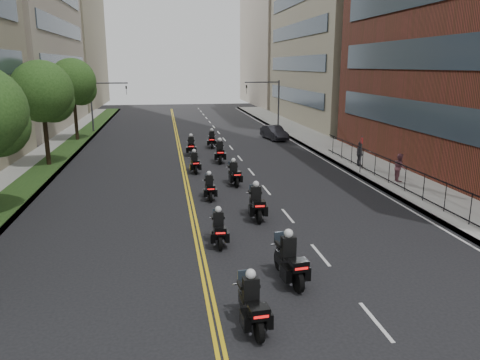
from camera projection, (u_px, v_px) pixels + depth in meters
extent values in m
plane|color=black|center=(269.00, 331.00, 13.15)|extent=(160.00, 160.00, 0.00)
cube|color=gray|center=(344.00, 154.00, 38.96)|extent=(4.00, 90.00, 0.15)
cube|color=gray|center=(41.00, 163.00, 35.25)|extent=(4.00, 90.00, 0.15)
cube|color=#1C3C15|center=(52.00, 162.00, 35.35)|extent=(2.00, 90.00, 0.04)
cube|color=#333F4C|center=(420.00, 124.00, 30.77)|extent=(0.12, 25.80, 1.80)
cube|color=#333F4C|center=(426.00, 62.00, 29.82)|extent=(0.12, 25.80, 1.80)
cube|color=gray|center=(354.00, 2.00, 58.91)|extent=(15.00, 28.00, 30.00)
cube|color=#333F4C|center=(294.00, 95.00, 60.49)|extent=(0.12, 24.08, 1.80)
cube|color=#333F4C|center=(294.00, 63.00, 59.54)|extent=(0.12, 24.08, 1.80)
cube|color=#333F4C|center=(295.00, 31.00, 58.58)|extent=(0.12, 24.08, 1.80)
cube|color=#A49584|center=(291.00, 34.00, 88.15)|extent=(15.00, 28.00, 26.00)
cube|color=#333F4C|center=(69.00, 98.00, 56.18)|extent=(0.12, 24.08, 1.80)
cube|color=#333F4C|center=(66.00, 63.00, 55.23)|extent=(0.12, 24.08, 1.80)
cube|color=#333F4C|center=(63.00, 28.00, 54.27)|extent=(0.12, 24.08, 1.80)
cube|color=gray|center=(49.00, 31.00, 81.43)|extent=(16.00, 28.00, 26.00)
cube|color=black|center=(415.00, 170.00, 25.98)|extent=(0.05, 28.00, 0.05)
cube|color=black|center=(413.00, 193.00, 26.29)|extent=(0.05, 28.00, 0.05)
cylinder|color=black|center=(46.00, 132.00, 33.82)|extent=(0.32, 0.32, 5.11)
sphere|color=#224818|center=(42.00, 91.00, 33.13)|extent=(4.40, 4.40, 4.40)
sphere|color=#224818|center=(53.00, 101.00, 33.78)|extent=(3.08, 3.08, 3.08)
cylinder|color=black|center=(75.00, 114.00, 45.29)|extent=(0.32, 0.32, 5.39)
sphere|color=#224818|center=(73.00, 81.00, 44.56)|extent=(4.40, 4.40, 4.40)
sphere|color=#224818|center=(81.00, 89.00, 45.22)|extent=(3.08, 3.08, 3.08)
cylinder|color=#3F3F44|center=(279.00, 105.00, 54.37)|extent=(0.18, 0.18, 5.60)
cylinder|color=#3F3F44|center=(262.00, 82.00, 53.44)|extent=(4.00, 0.14, 0.14)
imported|color=black|center=(246.00, 89.00, 53.36)|extent=(0.16, 0.20, 1.00)
cylinder|color=#3F3F44|center=(92.00, 107.00, 51.13)|extent=(0.18, 0.18, 5.60)
cylinder|color=#3F3F44|center=(109.00, 83.00, 50.82)|extent=(4.00, 0.14, 0.14)
imported|color=black|center=(126.00, 90.00, 51.29)|extent=(0.16, 0.20, 1.00)
cylinder|color=black|center=(259.00, 330.00, 12.58)|extent=(0.20, 0.71, 0.70)
cylinder|color=black|center=(244.00, 301.00, 14.13)|extent=(0.20, 0.71, 0.70)
cube|color=black|center=(251.00, 306.00, 13.28)|extent=(0.54, 1.42, 0.41)
cube|color=silver|center=(251.00, 312.00, 13.39)|extent=(0.43, 0.59, 0.31)
cube|color=black|center=(259.00, 312.00, 12.45)|extent=(0.57, 0.47, 0.33)
cube|color=red|center=(261.00, 317.00, 12.25)|extent=(0.41, 0.06, 0.07)
cube|color=black|center=(251.00, 288.00, 13.21)|extent=(0.47, 0.32, 0.64)
sphere|color=silver|center=(251.00, 274.00, 13.12)|extent=(0.30, 0.30, 0.30)
cylinder|color=black|center=(298.00, 281.00, 15.34)|extent=(0.24, 0.77, 0.75)
cylinder|color=black|center=(279.00, 260.00, 17.01)|extent=(0.24, 0.77, 0.75)
cube|color=black|center=(289.00, 262.00, 16.10)|extent=(0.63, 1.54, 0.44)
cube|color=silver|center=(288.00, 268.00, 16.21)|extent=(0.49, 0.65, 0.33)
cube|color=black|center=(299.00, 265.00, 15.21)|extent=(0.63, 0.53, 0.36)
cube|color=red|center=(301.00, 269.00, 14.99)|extent=(0.44, 0.08, 0.08)
cube|color=black|center=(288.00, 246.00, 16.02)|extent=(0.52, 0.36, 0.69)
sphere|color=silver|center=(289.00, 233.00, 15.92)|extent=(0.32, 0.32, 0.32)
cylinder|color=black|center=(220.00, 243.00, 18.84)|extent=(0.16, 0.65, 0.65)
cylinder|color=black|center=(217.00, 230.00, 20.32)|extent=(0.16, 0.65, 0.65)
cube|color=black|center=(219.00, 230.00, 19.52)|extent=(0.44, 1.30, 0.38)
cube|color=silver|center=(219.00, 234.00, 19.61)|extent=(0.38, 0.54, 0.29)
cube|color=black|center=(220.00, 231.00, 18.72)|extent=(0.51, 0.42, 0.31)
cube|color=red|center=(221.00, 233.00, 18.53)|extent=(0.38, 0.04, 0.07)
cube|color=black|center=(218.00, 219.00, 19.45)|extent=(0.43, 0.28, 0.59)
sphere|color=silver|center=(218.00, 209.00, 19.36)|extent=(0.28, 0.28, 0.28)
cylinder|color=black|center=(259.00, 216.00, 22.02)|extent=(0.18, 0.75, 0.75)
cylinder|color=black|center=(253.00, 205.00, 23.71)|extent=(0.18, 0.75, 0.75)
cube|color=black|center=(256.00, 204.00, 22.80)|extent=(0.51, 1.50, 0.44)
cube|color=silver|center=(256.00, 209.00, 22.91)|extent=(0.44, 0.62, 0.33)
cube|color=black|center=(259.00, 204.00, 21.89)|extent=(0.59, 0.48, 0.35)
cube|color=red|center=(260.00, 206.00, 21.67)|extent=(0.44, 0.05, 0.08)
cube|color=black|center=(256.00, 193.00, 22.72)|extent=(0.49, 0.32, 0.68)
sphere|color=silver|center=(256.00, 184.00, 22.62)|extent=(0.32, 0.32, 0.32)
cylinder|color=black|center=(211.00, 196.00, 25.50)|extent=(0.13, 0.63, 0.63)
cylinder|color=black|center=(208.00, 190.00, 26.92)|extent=(0.13, 0.63, 0.63)
cube|color=black|center=(209.00, 188.00, 26.15)|extent=(0.39, 1.26, 0.37)
cube|color=silver|center=(209.00, 192.00, 26.24)|extent=(0.35, 0.51, 0.28)
cube|color=black|center=(211.00, 188.00, 25.38)|extent=(0.48, 0.39, 0.30)
cube|color=red|center=(211.00, 189.00, 25.20)|extent=(0.37, 0.03, 0.07)
cube|color=black|center=(209.00, 180.00, 26.08)|extent=(0.41, 0.26, 0.58)
sphere|color=silver|center=(209.00, 173.00, 26.00)|extent=(0.27, 0.27, 0.27)
cylinder|color=black|center=(237.00, 182.00, 28.53)|extent=(0.19, 0.68, 0.68)
cylinder|color=black|center=(231.00, 176.00, 30.03)|extent=(0.19, 0.68, 0.68)
cube|color=black|center=(234.00, 175.00, 29.22)|extent=(0.52, 1.37, 0.40)
cube|color=silver|center=(234.00, 178.00, 29.32)|extent=(0.42, 0.57, 0.30)
cube|color=black|center=(237.00, 174.00, 28.41)|extent=(0.55, 0.45, 0.32)
cube|color=red|center=(237.00, 175.00, 28.22)|extent=(0.40, 0.06, 0.07)
cube|color=black|center=(234.00, 167.00, 29.15)|extent=(0.46, 0.31, 0.62)
sphere|color=silver|center=(233.00, 160.00, 29.06)|extent=(0.29, 0.29, 0.29)
cylinder|color=black|center=(196.00, 170.00, 31.94)|extent=(0.17, 0.67, 0.66)
cylinder|color=black|center=(193.00, 165.00, 33.41)|extent=(0.17, 0.67, 0.66)
cube|color=black|center=(194.00, 164.00, 32.61)|extent=(0.47, 1.33, 0.39)
cube|color=silver|center=(194.00, 167.00, 32.71)|extent=(0.39, 0.55, 0.29)
cube|color=black|center=(196.00, 163.00, 31.82)|extent=(0.52, 0.43, 0.31)
cube|color=red|center=(196.00, 163.00, 31.63)|extent=(0.39, 0.05, 0.07)
cube|color=black|center=(194.00, 157.00, 32.54)|extent=(0.44, 0.29, 0.60)
sphere|color=silver|center=(194.00, 151.00, 32.45)|extent=(0.28, 0.28, 0.28)
cylinder|color=black|center=(220.00, 159.00, 35.22)|extent=(0.21, 0.77, 0.76)
cylinder|color=black|center=(219.00, 155.00, 36.95)|extent=(0.21, 0.77, 0.76)
cube|color=black|center=(220.00, 153.00, 36.01)|extent=(0.58, 1.54, 0.45)
cube|color=silver|center=(220.00, 156.00, 36.12)|extent=(0.47, 0.64, 0.34)
cube|color=black|center=(220.00, 152.00, 35.08)|extent=(0.61, 0.51, 0.36)
cube|color=red|center=(221.00, 153.00, 34.85)|extent=(0.45, 0.07, 0.08)
cube|color=black|center=(220.00, 146.00, 35.93)|extent=(0.51, 0.35, 0.69)
sphere|color=silver|center=(220.00, 140.00, 35.83)|extent=(0.32, 0.32, 0.32)
cylinder|color=black|center=(191.00, 152.00, 38.16)|extent=(0.18, 0.73, 0.72)
cylinder|color=black|center=(191.00, 149.00, 39.80)|extent=(0.18, 0.73, 0.72)
cube|color=black|center=(191.00, 147.00, 38.91)|extent=(0.52, 1.45, 0.42)
cube|color=silver|center=(191.00, 150.00, 39.02)|extent=(0.43, 0.60, 0.32)
cube|color=black|center=(191.00, 146.00, 38.03)|extent=(0.57, 0.47, 0.34)
cube|color=red|center=(191.00, 146.00, 37.82)|extent=(0.42, 0.05, 0.07)
cube|color=black|center=(191.00, 141.00, 38.83)|extent=(0.48, 0.32, 0.66)
sphere|color=silver|center=(191.00, 135.00, 38.74)|extent=(0.31, 0.31, 0.31)
cylinder|color=black|center=(212.00, 145.00, 41.69)|extent=(0.22, 0.72, 0.70)
cylinder|color=black|center=(212.00, 142.00, 43.30)|extent=(0.22, 0.72, 0.70)
cube|color=black|center=(212.00, 140.00, 42.42)|extent=(0.59, 1.44, 0.41)
cube|color=silver|center=(212.00, 143.00, 42.53)|extent=(0.46, 0.61, 0.31)
cube|color=black|center=(212.00, 139.00, 41.56)|extent=(0.58, 0.49, 0.33)
cube|color=red|center=(212.00, 140.00, 41.35)|extent=(0.42, 0.08, 0.07)
cube|color=black|center=(212.00, 135.00, 42.35)|extent=(0.49, 0.34, 0.64)
sphere|color=silver|center=(212.00, 130.00, 42.26)|extent=(0.30, 0.30, 0.30)
imported|color=black|center=(274.00, 133.00, 46.94)|extent=(2.18, 4.41, 1.39)
imported|color=brown|center=(399.00, 167.00, 29.41)|extent=(0.80, 0.96, 1.76)
imported|color=#3A3940|center=(360.00, 154.00, 33.83)|extent=(0.50, 1.08, 1.80)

